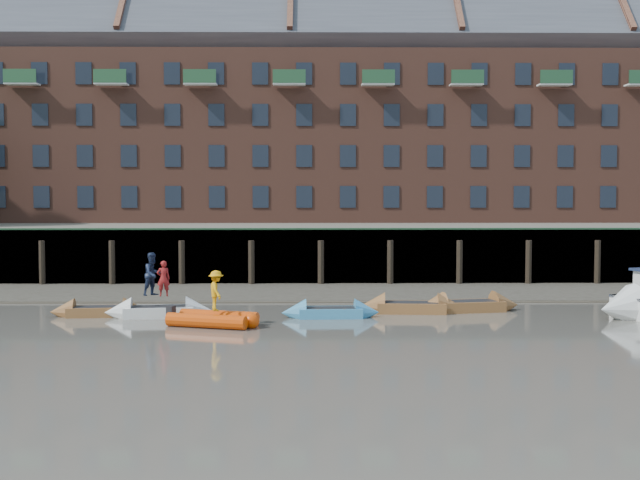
{
  "coord_description": "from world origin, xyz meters",
  "views": [
    {
      "loc": [
        1.26,
        -29.29,
        5.63
      ],
      "look_at": [
        1.82,
        12.0,
        3.2
      ],
      "focal_mm": 50.0,
      "sensor_mm": 36.0,
      "label": 1
    }
  ],
  "objects_px": {
    "rowboat_6": "(469,306)",
    "rib_tender": "(216,319)",
    "rowboat_3": "(159,312)",
    "person_rib_crew": "(216,291)",
    "rowboat_5": "(411,307)",
    "rowboat_2": "(99,311)",
    "person_rower_a": "(163,278)",
    "person_rower_b": "(153,274)",
    "rowboat_4": "(330,312)"
  },
  "relations": [
    {
      "from": "rowboat_6",
      "to": "rib_tender",
      "type": "bearing_deg",
      "value": -170.59
    },
    {
      "from": "rowboat_3",
      "to": "person_rib_crew",
      "type": "relative_size",
      "value": 2.89
    },
    {
      "from": "rowboat_3",
      "to": "rowboat_5",
      "type": "xyz_separation_m",
      "value": [
        11.16,
        1.19,
        0.0
      ]
    },
    {
      "from": "rowboat_2",
      "to": "rowboat_5",
      "type": "relative_size",
      "value": 0.89
    },
    {
      "from": "rowboat_2",
      "to": "person_rower_a",
      "type": "distance_m",
      "value": 3.26
    },
    {
      "from": "rowboat_3",
      "to": "person_rower_b",
      "type": "bearing_deg",
      "value": 135.24
    },
    {
      "from": "rowboat_3",
      "to": "person_rib_crew",
      "type": "bearing_deg",
      "value": -47.9
    },
    {
      "from": "rowboat_3",
      "to": "rowboat_6",
      "type": "relative_size",
      "value": 0.96
    },
    {
      "from": "rowboat_5",
      "to": "person_rower_a",
      "type": "xyz_separation_m",
      "value": [
        -10.95,
        -1.18,
        1.44
      ]
    },
    {
      "from": "rowboat_5",
      "to": "person_rib_crew",
      "type": "height_order",
      "value": "person_rib_crew"
    },
    {
      "from": "rowboat_4",
      "to": "person_rib_crew",
      "type": "relative_size",
      "value": 2.6
    },
    {
      "from": "person_rib_crew",
      "to": "person_rower_b",
      "type": "bearing_deg",
      "value": 30.76
    },
    {
      "from": "rowboat_6",
      "to": "person_rower_a",
      "type": "xyz_separation_m",
      "value": [
        -13.62,
        -1.59,
        1.44
      ]
    },
    {
      "from": "rowboat_2",
      "to": "rowboat_4",
      "type": "relative_size",
      "value": 1.0
    },
    {
      "from": "rowboat_6",
      "to": "person_rower_b",
      "type": "distance_m",
      "value": 14.27
    },
    {
      "from": "rowboat_5",
      "to": "person_rower_a",
      "type": "bearing_deg",
      "value": -169.23
    },
    {
      "from": "rowboat_4",
      "to": "person_rower_a",
      "type": "height_order",
      "value": "person_rower_a"
    },
    {
      "from": "rowboat_6",
      "to": "person_rower_b",
      "type": "relative_size",
      "value": 2.63
    },
    {
      "from": "rowboat_3",
      "to": "rowboat_5",
      "type": "relative_size",
      "value": 0.99
    },
    {
      "from": "rowboat_6",
      "to": "person_rower_a",
      "type": "bearing_deg",
      "value": 175.36
    },
    {
      "from": "rowboat_5",
      "to": "rowboat_3",
      "type": "bearing_deg",
      "value": -169.3
    },
    {
      "from": "rowboat_5",
      "to": "person_rower_a",
      "type": "distance_m",
      "value": 11.11
    },
    {
      "from": "rowboat_5",
      "to": "rowboat_4",
      "type": "bearing_deg",
      "value": -154.27
    },
    {
      "from": "rowboat_5",
      "to": "person_rower_b",
      "type": "bearing_deg",
      "value": -170.58
    },
    {
      "from": "rowboat_2",
      "to": "rowboat_4",
      "type": "xyz_separation_m",
      "value": [
        10.15,
        -0.55,
        0.0
      ]
    },
    {
      "from": "person_rower_a",
      "to": "person_rib_crew",
      "type": "xyz_separation_m",
      "value": [
        2.54,
        -2.45,
        -0.25
      ]
    },
    {
      "from": "rowboat_2",
      "to": "rowboat_4",
      "type": "height_order",
      "value": "rowboat_4"
    },
    {
      "from": "rowboat_4",
      "to": "person_rib_crew",
      "type": "xyz_separation_m",
      "value": [
        -4.72,
        -2.2,
        1.22
      ]
    },
    {
      "from": "rowboat_6",
      "to": "person_rower_a",
      "type": "height_order",
      "value": "person_rower_a"
    },
    {
      "from": "rib_tender",
      "to": "rowboat_2",
      "type": "bearing_deg",
      "value": 171.3
    },
    {
      "from": "rowboat_4",
      "to": "rowboat_6",
      "type": "height_order",
      "value": "rowboat_6"
    },
    {
      "from": "rowboat_4",
      "to": "person_rower_b",
      "type": "bearing_deg",
      "value": 174.19
    },
    {
      "from": "rowboat_3",
      "to": "rib_tender",
      "type": "height_order",
      "value": "rowboat_3"
    },
    {
      "from": "rowboat_2",
      "to": "rib_tender",
      "type": "height_order",
      "value": "rowboat_2"
    },
    {
      "from": "rowboat_6",
      "to": "person_rib_crew",
      "type": "distance_m",
      "value": 11.85
    },
    {
      "from": "rowboat_2",
      "to": "person_rower_b",
      "type": "distance_m",
      "value": 2.9
    },
    {
      "from": "rowboat_2",
      "to": "person_rower_b",
      "type": "relative_size",
      "value": 2.27
    },
    {
      "from": "person_rower_a",
      "to": "person_rower_b",
      "type": "height_order",
      "value": "person_rower_b"
    },
    {
      "from": "rib_tender",
      "to": "person_rower_b",
      "type": "height_order",
      "value": "person_rower_b"
    },
    {
      "from": "rowboat_4",
      "to": "person_rib_crew",
      "type": "distance_m",
      "value": 5.35
    },
    {
      "from": "rib_tender",
      "to": "rowboat_3",
      "type": "bearing_deg",
      "value": 156.24
    },
    {
      "from": "rowboat_2",
      "to": "person_rib_crew",
      "type": "bearing_deg",
      "value": -32.8
    },
    {
      "from": "rowboat_2",
      "to": "rowboat_3",
      "type": "bearing_deg",
      "value": -12.59
    },
    {
      "from": "rowboat_4",
      "to": "person_rower_b",
      "type": "xyz_separation_m",
      "value": [
        -7.76,
        0.46,
        1.64
      ]
    },
    {
      "from": "rowboat_2",
      "to": "rowboat_6",
      "type": "distance_m",
      "value": 16.56
    },
    {
      "from": "rowboat_6",
      "to": "rowboat_4",
      "type": "bearing_deg",
      "value": -175.23
    },
    {
      "from": "rowboat_3",
      "to": "rowboat_6",
      "type": "bearing_deg",
      "value": 0.26
    },
    {
      "from": "rowboat_4",
      "to": "rowboat_6",
      "type": "relative_size",
      "value": 0.86
    },
    {
      "from": "rowboat_2",
      "to": "person_rower_a",
      "type": "xyz_separation_m",
      "value": [
        2.89,
        -0.31,
        1.47
      ]
    },
    {
      "from": "rowboat_5",
      "to": "person_rower_a",
      "type": "relative_size",
      "value": 3.12
    }
  ]
}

